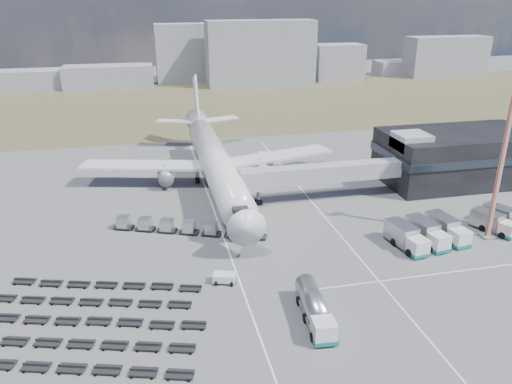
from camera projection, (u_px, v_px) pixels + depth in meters
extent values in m
plane|color=#565659|center=(248.00, 265.00, 69.72)|extent=(420.00, 420.00, 0.00)
cube|color=#49402C|center=(181.00, 105.00, 169.32)|extent=(420.00, 90.00, 0.01)
cube|color=silver|center=(228.00, 250.00, 73.83)|extent=(0.25, 110.00, 0.01)
cube|color=silver|center=(342.00, 237.00, 77.52)|extent=(0.25, 110.00, 0.01)
cube|color=silver|center=(441.00, 273.00, 67.59)|extent=(40.00, 0.25, 0.01)
cube|color=black|center=(458.00, 157.00, 99.42)|extent=(30.00, 16.00, 10.00)
cube|color=#262D38|center=(459.00, 151.00, 98.98)|extent=(30.40, 16.40, 1.60)
cube|color=#939399|center=(411.00, 141.00, 93.48)|extent=(6.00, 6.00, 3.00)
cube|color=#939399|center=(323.00, 173.00, 90.09)|extent=(29.80, 3.00, 3.00)
cube|color=#939399|center=(251.00, 180.00, 86.89)|extent=(4.00, 3.60, 3.40)
cylinder|color=slate|center=(258.00, 191.00, 88.60)|extent=(0.70, 0.70, 5.10)
cylinder|color=black|center=(258.00, 202.00, 89.38)|extent=(1.40, 0.90, 1.40)
cylinder|color=silver|center=(216.00, 163.00, 94.91)|extent=(5.60, 48.00, 5.60)
cone|color=silver|center=(243.00, 220.00, 70.92)|extent=(5.60, 5.00, 5.60)
cone|color=silver|center=(198.00, 124.00, 119.97)|extent=(5.60, 8.00, 5.60)
cube|color=black|center=(240.00, 210.00, 72.43)|extent=(2.20, 2.00, 0.80)
cube|color=silver|center=(146.00, 165.00, 97.22)|extent=(25.59, 11.38, 0.50)
cube|color=silver|center=(275.00, 156.00, 102.55)|extent=(25.59, 11.38, 0.50)
cylinder|color=slate|center=(165.00, 176.00, 96.76)|extent=(3.00, 5.00, 3.00)
cylinder|color=slate|center=(260.00, 168.00, 100.65)|extent=(3.00, 5.00, 3.00)
cube|color=silver|center=(175.00, 121.00, 120.51)|extent=(9.49, 5.63, 0.35)
cube|color=silver|center=(220.00, 119.00, 122.76)|extent=(9.49, 5.63, 0.35)
cube|color=silver|center=(196.00, 98.00, 120.57)|extent=(0.50, 9.06, 11.45)
cylinder|color=slate|center=(236.00, 229.00, 77.40)|extent=(0.50, 0.50, 2.50)
cylinder|color=slate|center=(197.00, 177.00, 99.38)|extent=(0.60, 0.60, 2.50)
cylinder|color=slate|center=(229.00, 175.00, 100.69)|extent=(0.60, 0.60, 2.50)
cylinder|color=black|center=(236.00, 234.00, 77.68)|extent=(0.50, 1.20, 1.20)
cube|color=gray|center=(23.00, 80.00, 194.12)|extent=(35.69, 12.00, 7.53)
cube|color=gray|center=(109.00, 77.00, 198.46)|extent=(34.60, 12.00, 8.75)
cube|color=gray|center=(207.00, 53.00, 211.48)|extent=(43.32, 12.00, 23.66)
cube|color=gray|center=(261.00, 53.00, 200.87)|extent=(43.53, 12.00, 25.46)
cube|color=gray|center=(338.00, 62.00, 215.43)|extent=(20.97, 12.00, 15.03)
cube|color=gray|center=(405.00, 67.00, 231.30)|extent=(27.99, 12.00, 6.41)
cube|color=gray|center=(446.00, 56.00, 225.35)|extent=(36.75, 12.00, 17.34)
cube|color=silver|center=(324.00, 330.00, 53.85)|extent=(2.66, 2.66, 2.37)
cube|color=#126A62|center=(323.00, 337.00, 54.20)|extent=(2.77, 2.77, 0.51)
cylinder|color=#A9A9AE|center=(312.00, 300.00, 58.31)|extent=(3.17, 7.89, 2.57)
cube|color=slate|center=(312.00, 309.00, 58.75)|extent=(3.07, 7.88, 0.36)
cylinder|color=black|center=(315.00, 318.00, 57.43)|extent=(2.76, 1.34, 1.13)
cube|color=silver|center=(224.00, 278.00, 65.18)|extent=(3.27, 2.44, 1.35)
cube|color=silver|center=(266.00, 163.00, 106.17)|extent=(3.64, 6.87, 3.05)
cube|color=#126A62|center=(265.00, 168.00, 106.64)|extent=(3.77, 6.99, 0.49)
cube|color=silver|center=(418.00, 247.00, 71.63)|extent=(2.94, 2.84, 2.47)
cube|color=#126A62|center=(417.00, 253.00, 71.98)|extent=(3.06, 2.97, 0.50)
cube|color=#A9A9AE|center=(401.00, 233.00, 74.85)|extent=(3.47, 5.52, 2.92)
cube|color=silver|center=(439.00, 242.00, 72.94)|extent=(2.94, 2.84, 2.47)
cube|color=#126A62|center=(438.00, 248.00, 73.29)|extent=(3.06, 2.97, 0.50)
cube|color=#A9A9AE|center=(422.00, 228.00, 76.16)|extent=(3.47, 5.52, 2.92)
cube|color=silver|center=(460.00, 238.00, 74.25)|extent=(2.94, 2.84, 2.47)
cube|color=#126A62|center=(459.00, 243.00, 74.61)|extent=(3.06, 2.97, 0.50)
cube|color=#A9A9AE|center=(442.00, 224.00, 77.47)|extent=(3.47, 5.52, 2.92)
cube|color=silver|center=(508.00, 229.00, 77.19)|extent=(3.04, 2.98, 2.23)
cube|color=#126A62|center=(507.00, 234.00, 77.51)|extent=(3.17, 3.12, 0.46)
cube|color=#A9A9AE|center=(487.00, 219.00, 79.69)|extent=(4.11, 5.25, 2.64)
cube|color=#A9A9AE|center=(498.00, 214.00, 81.60)|extent=(4.11, 5.25, 2.64)
cube|color=black|center=(124.00, 227.00, 80.28)|extent=(3.40, 2.77, 0.20)
cube|color=#A9A9AE|center=(123.00, 221.00, 79.92)|extent=(2.35, 2.35, 1.70)
cube|color=black|center=(145.00, 228.00, 79.75)|extent=(3.40, 2.77, 0.20)
cube|color=#A9A9AE|center=(145.00, 223.00, 79.40)|extent=(2.35, 2.35, 1.70)
cube|color=black|center=(167.00, 230.00, 79.23)|extent=(3.40, 2.77, 0.20)
cube|color=#A9A9AE|center=(167.00, 224.00, 78.87)|extent=(2.35, 2.35, 1.70)
cube|color=black|center=(189.00, 232.00, 78.71)|extent=(3.40, 2.77, 0.20)
cube|color=#A9A9AE|center=(189.00, 226.00, 78.35)|extent=(2.35, 2.35, 1.70)
cube|color=black|center=(211.00, 233.00, 78.18)|extent=(3.40, 2.77, 0.20)
cube|color=#A9A9AE|center=(211.00, 228.00, 77.82)|extent=(2.35, 2.35, 1.70)
cube|color=black|center=(234.00, 235.00, 77.66)|extent=(3.40, 2.77, 0.20)
cube|color=#A9A9AE|center=(234.00, 229.00, 77.30)|extent=(2.35, 2.35, 1.70)
cube|color=black|center=(257.00, 236.00, 77.13)|extent=(3.40, 2.77, 0.20)
cube|color=#A9A9AE|center=(257.00, 231.00, 76.78)|extent=(2.35, 2.35, 1.70)
cube|color=black|center=(49.00, 367.00, 50.27)|extent=(28.56, 9.67, 0.66)
cube|color=black|center=(65.00, 342.00, 53.84)|extent=(28.56, 9.67, 0.66)
cube|color=black|center=(79.00, 320.00, 57.41)|extent=(28.56, 9.67, 0.66)
cube|color=black|center=(91.00, 301.00, 60.99)|extent=(25.04, 8.63, 0.66)
cube|color=black|center=(102.00, 284.00, 64.56)|extent=(25.04, 8.63, 0.66)
cylinder|color=#B3401C|center=(502.00, 157.00, 72.84)|extent=(0.73, 0.73, 26.14)
cube|color=#565659|center=(487.00, 236.00, 77.64)|extent=(2.09, 2.09, 0.31)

